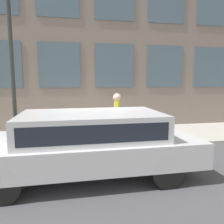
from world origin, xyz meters
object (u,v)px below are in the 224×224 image
person (117,113)px  street_lamp (10,26)px  fire_hydrant (107,131)px  parked_truck_silver_near (89,139)px

person → street_lamp: size_ratio=0.28×
fire_hydrant → parked_truck_silver_near: size_ratio=0.16×
fire_hydrant → person: size_ratio=0.49×
fire_hydrant → parked_truck_silver_near: bearing=159.1°
street_lamp → person: bearing=-88.5°
person → parked_truck_silver_near: size_ratio=0.32×
street_lamp → parked_truck_silver_near: bearing=-135.6°
fire_hydrant → person: (0.15, -0.36, 0.57)m
fire_hydrant → street_lamp: 4.23m
parked_truck_silver_near → fire_hydrant: bearing=-20.9°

